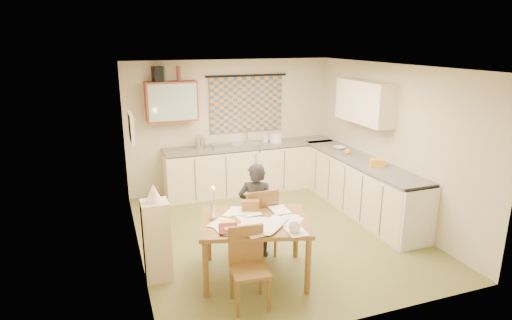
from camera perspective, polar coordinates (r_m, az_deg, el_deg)
name	(u,v)px	position (r m, az deg, el deg)	size (l,w,h in m)	color
floor	(275,233)	(6.66, 2.51, -9.72)	(4.00, 4.50, 0.02)	brown
ceiling	(277,66)	(6.02, 2.80, 12.46)	(4.00, 4.50, 0.02)	white
wall_back	(231,126)	(8.30, -3.33, 4.61)	(4.00, 0.02, 2.50)	beige
wall_front	(364,210)	(4.33, 14.18, -6.55)	(4.00, 0.02, 2.50)	beige
wall_left	(133,168)	(5.79, -16.09, -0.99)	(0.02, 4.50, 2.50)	beige
wall_right	(391,143)	(7.21, 17.58, 2.17)	(0.02, 4.50, 2.50)	beige
window_blind	(246,104)	(8.29, -1.29, 7.42)	(1.45, 0.03, 1.05)	#2C567B
curtain_rod	(247,75)	(8.20, -1.27, 11.20)	(0.04, 0.04, 1.60)	black
wall_cabinet	(171,101)	(7.79, -11.21, 7.70)	(0.90, 0.34, 0.70)	maroon
wall_cabinet_glass	(173,103)	(7.62, -11.01, 7.54)	(0.84, 0.02, 0.64)	#99B2A5
upper_cabinet_right	(365,102)	(7.44, 14.30, 7.53)	(0.34, 1.30, 0.70)	beige
framed_print	(131,128)	(6.07, -16.32, 4.15)	(0.04, 0.50, 0.40)	silver
print_canvas	(133,128)	(6.07, -16.08, 4.17)	(0.01, 0.42, 0.32)	silver
counter_back	(251,168)	(8.30, -0.72, -1.06)	(3.30, 0.62, 0.92)	beige
counter_right	(360,186)	(7.52, 13.64, -3.33)	(0.62, 2.95, 0.92)	beige
stove	(407,212)	(6.60, 19.47, -6.52)	(0.59, 0.59, 0.91)	white
sink	(246,147)	(8.15, -1.31, 1.76)	(0.55, 0.45, 0.10)	silver
tap	(247,135)	(8.30, -1.22, 3.29)	(0.03, 0.03, 0.28)	silver
dish_rack	(221,145)	(8.00, -4.67, 1.95)	(0.35, 0.30, 0.06)	silver
kettle	(200,142)	(7.89, -7.47, 2.34)	(0.18, 0.18, 0.24)	silver
mixing_bowl	(276,138)	(8.33, 2.68, 2.91)	(0.24, 0.24, 0.16)	white
soap_bottle	(265,138)	(8.30, 1.19, 2.94)	(0.10, 0.10, 0.18)	white
bowl	(339,148)	(7.96, 11.06, 1.60)	(0.23, 0.23, 0.05)	white
orange_bag	(377,163)	(7.02, 15.87, -0.34)	(0.22, 0.16, 0.12)	gold
fruit_orange	(348,152)	(7.63, 12.15, 1.11)	(0.10, 0.10, 0.10)	gold
speaker	(157,74)	(7.71, -13.00, 11.11)	(0.16, 0.20, 0.26)	black
bottle_green	(163,74)	(7.72, -12.24, 11.16)	(0.07, 0.07, 0.26)	#195926
bottle_brown	(179,73)	(7.76, -10.29, 11.28)	(0.07, 0.07, 0.26)	maroon
dining_table	(255,248)	(5.39, -0.19, -11.62)	(1.51, 1.30, 0.75)	brown
chair_far	(258,233)	(5.93, 0.25, -9.75)	(0.44, 0.44, 0.97)	brown
chair_near	(249,282)	(4.91, -0.88, -16.00)	(0.43, 0.43, 0.88)	brown
person	(256,210)	(5.76, 0.02, -6.66)	(0.57, 0.49, 1.31)	black
shelf_stand	(157,241)	(5.41, -13.09, -10.43)	(0.32, 0.30, 1.01)	beige
lampshade	(153,193)	(5.17, -13.51, -4.29)	(0.20, 0.20, 0.22)	silver
letter_rack	(250,206)	(5.42, -0.75, -6.21)	(0.22, 0.10, 0.16)	brown
mug	(295,228)	(4.91, 5.16, -9.03)	(0.15, 0.15, 0.11)	white
magazine	(219,230)	(4.96, -4.98, -9.24)	(0.28, 0.33, 0.03)	maroon
book	(221,225)	(5.10, -4.65, -8.58)	(0.19, 0.24, 0.02)	gold
orange_box	(230,230)	(4.94, -3.48, -9.25)	(0.12, 0.08, 0.04)	gold
eyeglasses	(266,230)	(4.97, 1.41, -9.25)	(0.13, 0.04, 0.02)	black
candle_holder	(212,212)	(5.24, -5.85, -6.95)	(0.06, 0.06, 0.18)	silver
candle	(214,198)	(5.14, -5.59, -5.00)	(0.02, 0.02, 0.22)	white
candle_flame	(213,187)	(5.12, -5.76, -3.64)	(0.02, 0.02, 0.02)	#FFCC66
papers	(258,221)	(5.15, 0.25, -8.20)	(1.18, 1.11, 0.03)	white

